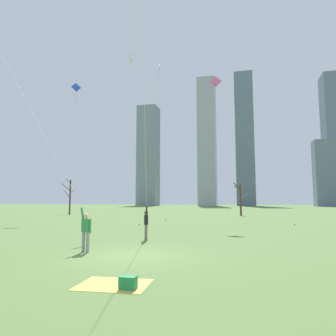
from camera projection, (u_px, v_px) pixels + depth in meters
name	position (u px, v px, depth m)	size (l,w,h in m)	color
ground_plane	(133.00, 256.00, 12.10)	(400.00, 400.00, 0.00)	#5B7A3D
kite_flyer_midfield_center_orange	(145.00, 169.00, 14.26)	(4.54, 15.10, 14.71)	#726656
kite_flyer_foreground_left_red	(67.00, 191.00, 14.30)	(13.76, 8.07, 16.37)	gray
distant_kite_drifting_right_blue	(77.00, 95.00, 39.10)	(2.64, 1.35, 17.29)	blue
distant_kite_low_near_trees_pink	(219.00, 89.00, 31.21)	(7.68, 0.33, 15.04)	pink
distant_kite_high_overhead_purple	(160.00, 88.00, 38.47)	(1.76, 3.46, 19.68)	purple
distant_kite_drifting_left_white	(131.00, 74.00, 27.41)	(0.45, 2.75, 15.35)	white
picnic_spot	(122.00, 283.00, 7.63)	(1.87, 1.49, 0.31)	#D8BF4C
bare_tree_left_of_center	(240.00, 198.00, 46.89)	(2.14, 1.19, 5.06)	#4C3828
bare_tree_right_of_center	(70.00, 196.00, 49.84)	(1.71, 1.88, 5.86)	#423326
skyline_short_annex	(336.00, 139.00, 143.62)	(10.09, 11.04, 62.53)	slate
skyline_tall_tower	(245.00, 138.00, 154.84)	(9.10, 8.39, 67.81)	slate
skyline_wide_slab	(325.00, 173.00, 132.06)	(8.95, 7.44, 28.58)	slate
skyline_mid_tower_left	(148.00, 156.00, 163.13)	(10.28, 10.00, 52.92)	gray
skyline_squat_block	(207.00, 142.00, 154.25)	(8.76, 10.19, 64.37)	#9EA3AD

